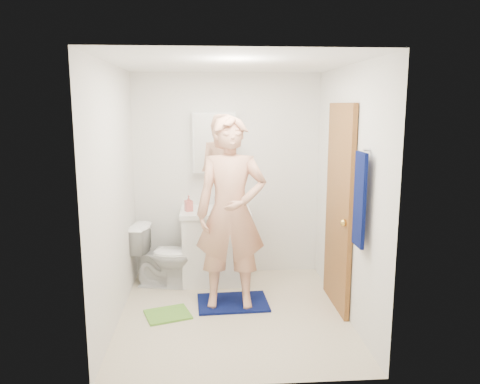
% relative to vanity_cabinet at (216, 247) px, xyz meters
% --- Properties ---
extents(floor, '(2.20, 2.40, 0.02)m').
position_rel_vanity_cabinet_xyz_m(floor, '(0.15, -0.91, -0.41)').
color(floor, beige).
rests_on(floor, ground).
extents(ceiling, '(2.20, 2.40, 0.02)m').
position_rel_vanity_cabinet_xyz_m(ceiling, '(0.15, -0.91, 2.01)').
color(ceiling, white).
rests_on(ceiling, ground).
extents(wall_back, '(2.20, 0.02, 2.40)m').
position_rel_vanity_cabinet_xyz_m(wall_back, '(0.15, 0.30, 0.80)').
color(wall_back, silver).
rests_on(wall_back, ground).
extents(wall_front, '(2.20, 0.02, 2.40)m').
position_rel_vanity_cabinet_xyz_m(wall_front, '(0.15, -2.12, 0.80)').
color(wall_front, silver).
rests_on(wall_front, ground).
extents(wall_left, '(0.02, 2.40, 2.40)m').
position_rel_vanity_cabinet_xyz_m(wall_left, '(-0.96, -0.91, 0.80)').
color(wall_left, silver).
rests_on(wall_left, ground).
extents(wall_right, '(0.02, 2.40, 2.40)m').
position_rel_vanity_cabinet_xyz_m(wall_right, '(1.26, -0.91, 0.80)').
color(wall_right, silver).
rests_on(wall_right, ground).
extents(vanity_cabinet, '(0.75, 0.55, 0.80)m').
position_rel_vanity_cabinet_xyz_m(vanity_cabinet, '(0.00, 0.00, 0.00)').
color(vanity_cabinet, white).
rests_on(vanity_cabinet, floor).
extents(countertop, '(0.79, 0.59, 0.05)m').
position_rel_vanity_cabinet_xyz_m(countertop, '(0.00, 0.00, 0.43)').
color(countertop, white).
rests_on(countertop, vanity_cabinet).
extents(sink_basin, '(0.40, 0.40, 0.03)m').
position_rel_vanity_cabinet_xyz_m(sink_basin, '(0.00, 0.00, 0.44)').
color(sink_basin, white).
rests_on(sink_basin, countertop).
extents(faucet, '(0.03, 0.03, 0.12)m').
position_rel_vanity_cabinet_xyz_m(faucet, '(0.00, 0.18, 0.51)').
color(faucet, silver).
rests_on(faucet, countertop).
extents(medicine_cabinet, '(0.50, 0.12, 0.70)m').
position_rel_vanity_cabinet_xyz_m(medicine_cabinet, '(0.00, 0.22, 1.20)').
color(medicine_cabinet, white).
rests_on(medicine_cabinet, wall_back).
extents(mirror_panel, '(0.46, 0.01, 0.66)m').
position_rel_vanity_cabinet_xyz_m(mirror_panel, '(0.00, 0.16, 1.20)').
color(mirror_panel, white).
rests_on(mirror_panel, wall_back).
extents(door, '(0.05, 0.80, 2.05)m').
position_rel_vanity_cabinet_xyz_m(door, '(1.22, -0.76, 0.62)').
color(door, '#965D29').
rests_on(door, ground).
extents(door_knob, '(0.07, 0.07, 0.07)m').
position_rel_vanity_cabinet_xyz_m(door_knob, '(1.18, -1.08, 0.55)').
color(door_knob, gold).
rests_on(door_knob, door).
extents(towel, '(0.03, 0.24, 0.80)m').
position_rel_vanity_cabinet_xyz_m(towel, '(1.18, -1.48, 0.85)').
color(towel, '#07114A').
rests_on(towel, wall_right).
extents(towel_hook, '(0.06, 0.02, 0.02)m').
position_rel_vanity_cabinet_xyz_m(towel_hook, '(1.22, -1.48, 1.27)').
color(towel_hook, silver).
rests_on(towel_hook, wall_right).
extents(toilet, '(0.76, 0.52, 0.71)m').
position_rel_vanity_cabinet_xyz_m(toilet, '(-0.59, -0.11, -0.05)').
color(toilet, white).
rests_on(toilet, floor).
extents(bath_mat, '(0.74, 0.55, 0.02)m').
position_rel_vanity_cabinet_xyz_m(bath_mat, '(0.16, -0.68, -0.39)').
color(bath_mat, '#07114A').
rests_on(bath_mat, floor).
extents(green_rug, '(0.50, 0.46, 0.02)m').
position_rel_vanity_cabinet_xyz_m(green_rug, '(-0.49, -0.91, -0.39)').
color(green_rug, '#63A436').
rests_on(green_rug, floor).
extents(soap_dispenser, '(0.10, 0.11, 0.18)m').
position_rel_vanity_cabinet_xyz_m(soap_dispenser, '(-0.30, -0.05, 0.54)').
color(soap_dispenser, '#D36762').
rests_on(soap_dispenser, countertop).
extents(toothbrush_cup, '(0.12, 0.12, 0.09)m').
position_rel_vanity_cabinet_xyz_m(toothbrush_cup, '(0.30, 0.09, 0.49)').
color(toothbrush_cup, '#6A387C').
rests_on(toothbrush_cup, countertop).
extents(man, '(0.72, 0.50, 1.91)m').
position_rel_vanity_cabinet_xyz_m(man, '(0.14, -0.73, 0.58)').
color(man, tan).
rests_on(man, bath_mat).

